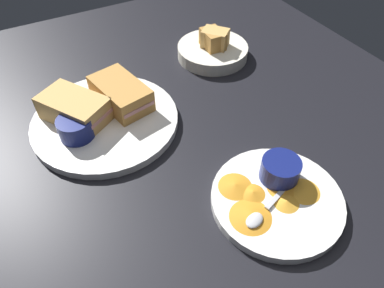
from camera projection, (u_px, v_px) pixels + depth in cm
name	position (u px, v px, depth cm)	size (l,w,h in cm)	color
ground_plane	(171.00, 124.00, 73.10)	(110.00, 110.00, 3.00)	black
plate_sandwich_main	(106.00, 121.00, 70.40)	(28.76, 28.76, 1.60)	white
sandwich_half_near	(121.00, 94.00, 71.33)	(14.42, 10.11, 4.80)	#C68C42
sandwich_half_far	(75.00, 108.00, 68.18)	(15.05, 13.33, 4.80)	tan
ramekin_dark_sauce	(75.00, 127.00, 64.86)	(6.44, 6.44, 3.97)	navy
spoon_by_dark_ramekin	(99.00, 119.00, 69.00)	(5.19, 9.66, 0.80)	silver
plate_chips_companion	(277.00, 200.00, 57.24)	(21.32, 21.32, 1.60)	white
ramekin_light_gravy	(280.00, 169.00, 58.02)	(6.47, 6.47, 3.83)	navy
spoon_by_gravy_ramekin	(261.00, 214.00, 54.03)	(4.57, 9.81, 0.80)	silver
plantain_chip_scatter	(267.00, 196.00, 56.39)	(13.98, 18.11, 0.60)	gold
bread_basket_rear	(213.00, 49.00, 86.41)	(17.16, 17.16, 7.13)	silver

